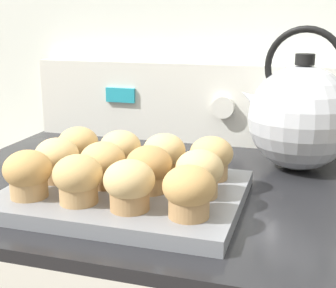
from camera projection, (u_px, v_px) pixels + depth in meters
name	position (u px, v px, depth m)	size (l,w,h in m)	color
wall_back	(203.00, 0.00, 1.05)	(8.00, 0.05, 2.40)	silver
control_panel	(197.00, 103.00, 1.06)	(0.76, 0.07, 0.18)	silver
muffin_pan	(126.00, 194.00, 0.72)	(0.35, 0.28, 0.02)	slate
muffin_r0_c0	(28.00, 174.00, 0.67)	(0.07, 0.07, 0.07)	tan
muffin_r0_c1	(78.00, 179.00, 0.65)	(0.07, 0.07, 0.07)	tan
muffin_r0_c2	(129.00, 185.00, 0.63)	(0.07, 0.07, 0.07)	#A37A4C
muffin_r0_c3	(189.00, 191.00, 0.60)	(0.07, 0.07, 0.07)	#A37A4C
muffin_r1_c0	(57.00, 159.00, 0.74)	(0.07, 0.07, 0.07)	#A37A4C
muffin_r1_c1	(103.00, 164.00, 0.72)	(0.07, 0.07, 0.07)	olive
muffin_r1_c2	(149.00, 168.00, 0.70)	(0.07, 0.07, 0.07)	tan
muffin_r1_c3	(199.00, 173.00, 0.67)	(0.07, 0.07, 0.07)	#A37A4C
muffin_r2_c0	(78.00, 146.00, 0.82)	(0.07, 0.07, 0.07)	olive
muffin_r2_c1	(120.00, 150.00, 0.79)	(0.07, 0.07, 0.07)	tan
muffin_r2_c2	(164.00, 154.00, 0.77)	(0.07, 0.07, 0.07)	olive
muffin_r2_c3	(211.00, 157.00, 0.75)	(0.07, 0.07, 0.07)	#A37A4C
tea_kettle	(300.00, 116.00, 0.86)	(0.22, 0.19, 0.26)	silver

